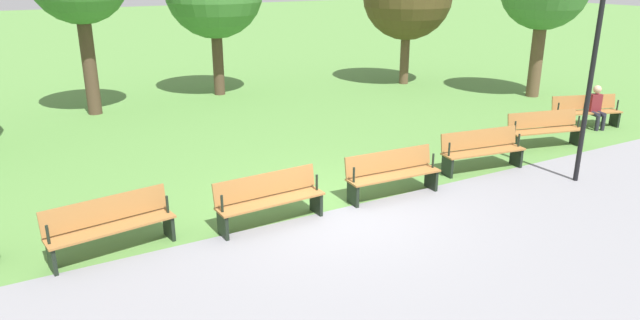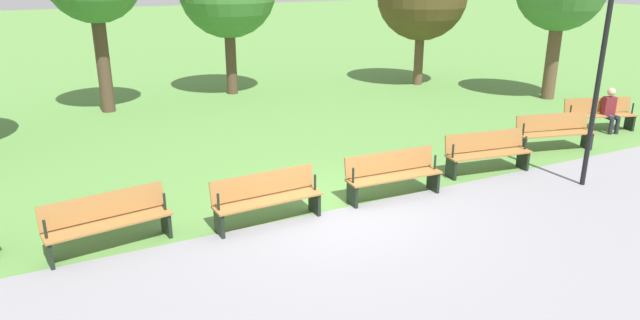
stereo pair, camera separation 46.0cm
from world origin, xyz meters
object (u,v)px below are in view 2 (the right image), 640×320
at_px(bench_0, 599,113).
at_px(bench_5, 108,220).
at_px(bench_2, 487,151).
at_px(bench_4, 267,197).
at_px(bench_1, 554,131).
at_px(bench_3, 393,174).
at_px(lamp_post, 606,35).
at_px(person_seated, 611,109).

distance_m(bench_0, bench_5, 13.08).
bearing_deg(bench_5, bench_0, 177.30).
bearing_deg(bench_5, bench_2, 171.98).
height_order(bench_2, bench_4, same).
xyz_separation_m(bench_1, bench_5, (10.49, 0.49, 0.00)).
bearing_deg(bench_3, bench_4, 2.67).
bearing_deg(bench_3, lamp_post, 164.97).
bearing_deg(bench_1, bench_0, -150.68).
xyz_separation_m(bench_1, person_seated, (-2.69, -0.52, 0.16)).
xyz_separation_m(bench_2, lamp_post, (-1.28, 1.49, 2.59)).
bearing_deg(bench_3, person_seated, -168.35).
distance_m(bench_2, lamp_post, 3.25).
relative_size(bench_1, bench_3, 1.02).
xyz_separation_m(bench_0, bench_3, (7.76, 1.46, 0.00)).
xyz_separation_m(bench_2, person_seated, (-5.29, -1.01, 0.16)).
distance_m(bench_3, person_seated, 8.01).
distance_m(bench_4, person_seated, 10.63).
distance_m(bench_4, bench_5, 2.64).
height_order(bench_4, person_seated, person_seated).
bearing_deg(bench_4, bench_5, -7.99).
bearing_deg(bench_0, lamp_post, 53.83).
relative_size(bench_1, bench_4, 1.02).
bearing_deg(bench_5, bench_1, 174.64).
height_order(person_seated, lamp_post, lamp_post).
relative_size(bench_1, bench_5, 1.00).
distance_m(bench_1, lamp_post, 3.51).
distance_m(bench_0, bench_3, 7.89).
xyz_separation_m(bench_1, lamp_post, (1.31, 1.98, 2.59)).
bearing_deg(bench_2, lamp_post, 138.70).
bearing_deg(bench_0, bench_2, 32.00).
height_order(bench_5, lamp_post, lamp_post).
relative_size(bench_4, lamp_post, 0.44).
distance_m(bench_0, bench_1, 2.64).
relative_size(bench_4, bench_5, 0.99).
xyz_separation_m(bench_3, bench_4, (2.64, -0.00, 0.00)).
xyz_separation_m(bench_1, bench_3, (5.22, 0.73, 0.00)).
bearing_deg(bench_2, bench_4, 10.68).
distance_m(bench_4, lamp_post, 7.15).
distance_m(bench_0, bench_2, 5.27).
height_order(bench_3, bench_5, same).
height_order(bench_1, person_seated, person_seated).
distance_m(bench_3, bench_4, 2.64).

